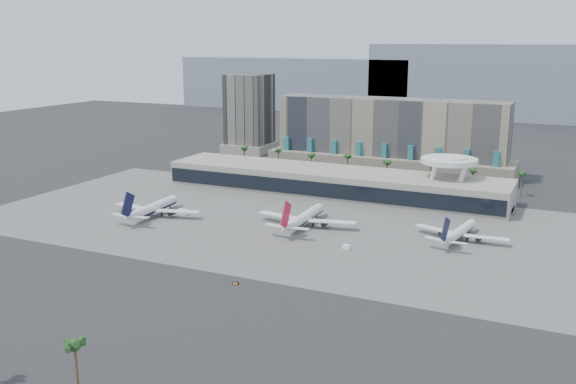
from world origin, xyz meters
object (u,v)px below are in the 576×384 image
at_px(airliner_left, 154,208).
at_px(service_vehicle_b, 347,247).
at_px(airliner_right, 460,232).
at_px(airliner_centre, 305,217).
at_px(taxiway_sign, 236,283).
at_px(service_vehicle_a, 183,212).

height_order(airliner_left, service_vehicle_b, airliner_left).
distance_m(airliner_right, service_vehicle_b, 44.98).
height_order(airliner_centre, airliner_right, airliner_centre).
relative_size(airliner_left, airliner_right, 1.15).
distance_m(service_vehicle_b, taxiway_sign, 51.59).
distance_m(airliner_centre, service_vehicle_a, 55.76).
relative_size(service_vehicle_b, taxiway_sign, 1.43).
xyz_separation_m(airliner_centre, airliner_right, (60.83, 7.74, -0.57)).
relative_size(airliner_centre, airliner_right, 1.18).
distance_m(airliner_centre, service_vehicle_b, 32.40).
bearing_deg(airliner_left, airliner_right, 6.16).
bearing_deg(airliner_left, service_vehicle_b, -7.49).
distance_m(airliner_left, service_vehicle_b, 91.12).
height_order(airliner_centre, taxiway_sign, airliner_centre).
height_order(airliner_right, service_vehicle_b, airliner_right).
distance_m(airliner_left, taxiway_sign, 89.98).
bearing_deg(airliner_right, service_vehicle_b, -133.27).
xyz_separation_m(airliner_left, airliner_right, (126.24, 20.77, -0.47)).
height_order(service_vehicle_a, service_vehicle_b, service_vehicle_a).
height_order(airliner_right, service_vehicle_a, airliner_right).
bearing_deg(taxiway_sign, service_vehicle_b, 48.92).
distance_m(airliner_left, airliner_right, 127.94).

